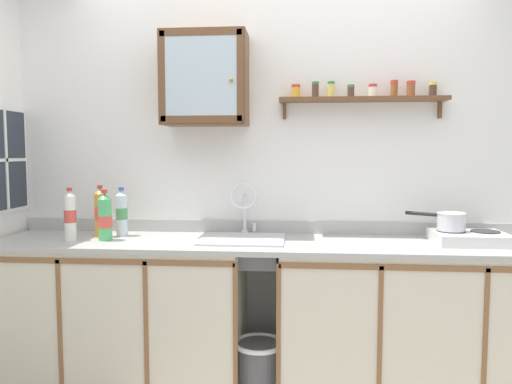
{
  "coord_description": "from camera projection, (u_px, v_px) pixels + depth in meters",
  "views": [
    {
      "loc": [
        0.15,
        -2.45,
        1.47
      ],
      "look_at": [
        -0.1,
        0.44,
        1.23
      ],
      "focal_mm": 34.02,
      "sensor_mm": 36.0,
      "label": 1
    }
  ],
  "objects": [
    {
      "name": "back_wall",
      "position": [
        274.0,
        171.0,
        3.09
      ],
      "size": [
        3.89,
        0.07,
        2.67
      ],
      "color": "white",
      "rests_on": "ground"
    },
    {
      "name": "backsplash",
      "position": [
        274.0,
        227.0,
        3.08
      ],
      "size": [
        3.25,
        0.02,
        0.08
      ],
      "primitive_type": "cube",
      "color": "#B2B2AD",
      "rests_on": "countertop"
    },
    {
      "name": "saucepan",
      "position": [
        450.0,
        221.0,
        2.76
      ],
      "size": [
        0.31,
        0.22,
        0.1
      ],
      "color": "silver",
      "rests_on": "hot_plate_stove"
    },
    {
      "name": "wall_cabinet",
      "position": [
        205.0,
        79.0,
        2.92
      ],
      "size": [
        0.51,
        0.29,
        0.55
      ],
      "color": "brown"
    },
    {
      "name": "bottle_water_clear_1",
      "position": [
        122.0,
        213.0,
        2.98
      ],
      "size": [
        0.07,
        0.07,
        0.3
      ],
      "color": "silver",
      "rests_on": "countertop"
    },
    {
      "name": "bottle_opaque_white_0",
      "position": [
        70.0,
        216.0,
        2.81
      ],
      "size": [
        0.07,
        0.07,
        0.31
      ],
      "color": "white",
      "rests_on": "countertop"
    },
    {
      "name": "spice_shelf",
      "position": [
        363.0,
        97.0,
        2.91
      ],
      "size": [
        1.0,
        0.14,
        0.22
      ],
      "color": "brown"
    },
    {
      "name": "bottle_juice_amber_2",
      "position": [
        101.0,
        213.0,
        2.94
      ],
      "size": [
        0.07,
        0.07,
        0.32
      ],
      "color": "gold",
      "rests_on": "countertop"
    },
    {
      "name": "countertop",
      "position": [
        271.0,
        244.0,
        2.81
      ],
      "size": [
        3.25,
        0.62,
        0.03
      ],
      "primitive_type": "cube",
      "color": "#B2B2AD",
      "rests_on": "lower_cabinet_run"
    },
    {
      "name": "lower_cabinet_run",
      "position": [
        123.0,
        318.0,
        2.92
      ],
      "size": [
        1.47,
        0.59,
        0.92
      ],
      "color": "black",
      "rests_on": "ground"
    },
    {
      "name": "sink",
      "position": [
        243.0,
        243.0,
        2.86
      ],
      "size": [
        0.49,
        0.46,
        0.48
      ],
      "color": "silver",
      "rests_on": "countertop"
    },
    {
      "name": "trash_bin",
      "position": [
        259.0,
        375.0,
        2.72
      ],
      "size": [
        0.29,
        0.29,
        0.41
      ],
      "color": "#4C4C51",
      "rests_on": "ground"
    },
    {
      "name": "bottle_soda_green_3",
      "position": [
        105.0,
        218.0,
        2.82
      ],
      "size": [
        0.08,
        0.08,
        0.3
      ],
      "color": "#4CB266",
      "rests_on": "countertop"
    },
    {
      "name": "hot_plate_stove",
      "position": [
        469.0,
        238.0,
        2.73
      ],
      "size": [
        0.4,
        0.32,
        0.07
      ],
      "color": "silver",
      "rests_on": "countertop"
    },
    {
      "name": "lower_cabinet_run_right",
      "position": [
        418.0,
        327.0,
        2.77
      ],
      "size": [
        1.6,
        0.59,
        0.92
      ],
      "color": "black",
      "rests_on": "ground"
    }
  ]
}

